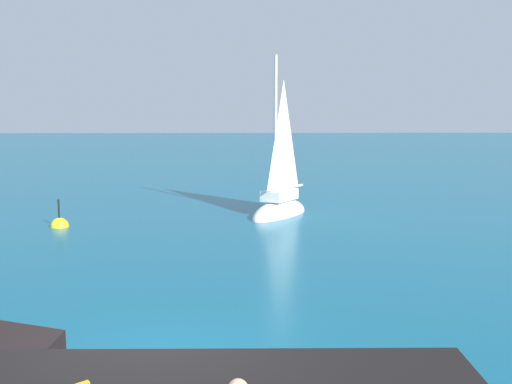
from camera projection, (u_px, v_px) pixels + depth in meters
name	position (u px, v px, depth m)	size (l,w,h in m)	color
ground_plane	(155.00, 379.00, 8.39)	(160.00, 160.00, 0.00)	#0F5675
boulder_inland	(99.00, 382.00, 8.31)	(0.82, 0.66, 0.45)	black
sailboat_near	(280.00, 206.00, 21.05)	(2.55, 3.14, 5.84)	white
marker_buoy	(60.00, 227.00, 19.07)	(0.56, 0.56, 1.13)	yellow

